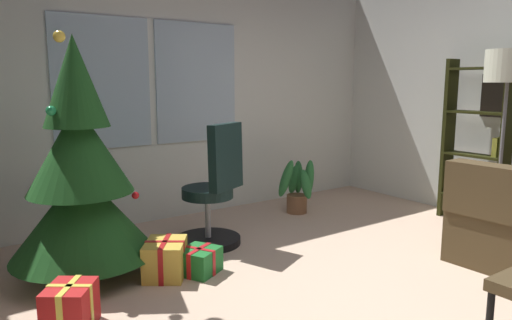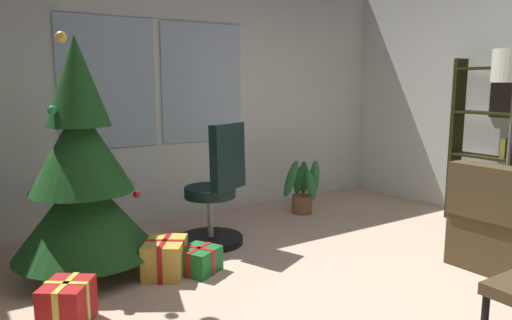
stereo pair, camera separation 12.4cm
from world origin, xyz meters
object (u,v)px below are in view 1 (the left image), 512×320
at_px(gift_box_green, 199,261).
at_px(gift_box_gold, 165,259).
at_px(holiday_tree, 81,179).
at_px(bookshelf, 476,152).
at_px(gift_box_red, 70,307).
at_px(potted_plant, 298,188).
at_px(floor_lamp, 508,78).
at_px(office_chair, 213,199).

bearing_deg(gift_box_green, gift_box_gold, 158.15).
distance_m(holiday_tree, bookshelf, 3.66).
bearing_deg(holiday_tree, gift_box_red, -111.75).
xyz_separation_m(gift_box_red, gift_box_gold, (0.75, 0.38, 0.00)).
distance_m(gift_box_red, potted_plant, 2.85).
distance_m(floor_lamp, potted_plant, 2.21).
bearing_deg(holiday_tree, gift_box_gold, -34.84).
bearing_deg(floor_lamp, bookshelf, 55.17).
xyz_separation_m(holiday_tree, gift_box_green, (0.70, -0.42, -0.63)).
bearing_deg(potted_plant, gift_box_gold, -158.46).
relative_size(gift_box_red, floor_lamp, 0.22).
height_order(gift_box_green, gift_box_gold, gift_box_gold).
height_order(gift_box_green, bookshelf, bookshelf).
bearing_deg(office_chair, floor_lamp, -30.11).
distance_m(bookshelf, potted_plant, 1.80).
bearing_deg(office_chair, gift_box_gold, -148.90).
bearing_deg(gift_box_green, floor_lamp, -17.31).
bearing_deg(gift_box_red, potted_plant, 23.09).
bearing_deg(holiday_tree, bookshelf, -13.10).
bearing_deg(holiday_tree, gift_box_green, -30.97).
distance_m(office_chair, bookshelf, 2.64).
relative_size(gift_box_green, office_chair, 0.34).
bearing_deg(potted_plant, bookshelf, -44.97).
distance_m(gift_box_green, potted_plant, 1.84).
xyz_separation_m(holiday_tree, gift_box_red, (-0.28, -0.71, -0.59)).
distance_m(holiday_tree, gift_box_gold, 0.82).
xyz_separation_m(holiday_tree, bookshelf, (3.57, -0.83, -0.01)).
distance_m(office_chair, potted_plant, 1.30).
bearing_deg(bookshelf, floor_lamp, -124.83).
xyz_separation_m(bookshelf, potted_plant, (-1.24, 1.24, -0.43)).
height_order(bookshelf, floor_lamp, floor_lamp).
distance_m(holiday_tree, office_chair, 1.14).
distance_m(gift_box_green, gift_box_gold, 0.25).
distance_m(gift_box_green, office_chair, 0.69).
relative_size(holiday_tree, gift_box_gold, 4.77).
xyz_separation_m(gift_box_green, office_chair, (0.39, 0.47, 0.32)).
bearing_deg(gift_box_gold, gift_box_red, -153.23).
bearing_deg(floor_lamp, office_chair, 149.89).
bearing_deg(gift_box_red, gift_box_gold, 26.77).
bearing_deg(gift_box_gold, bookshelf, -9.21).
bearing_deg(office_chair, potted_plant, 16.16).
bearing_deg(floor_lamp, potted_plant, 120.46).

